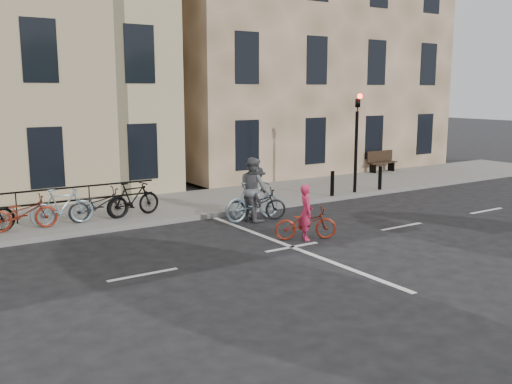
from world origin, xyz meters
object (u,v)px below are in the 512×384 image
traffic_light (357,131)px  cyclist_dark (256,199)px  cyclist_grey (253,195)px  cyclist_pink (306,220)px  bench (381,160)px

traffic_light → cyclist_dark: bearing=-166.3°
cyclist_grey → cyclist_dark: (0.09, -0.00, -0.13)m
cyclist_grey → cyclist_dark: bearing=-96.0°
cyclist_dark → cyclist_grey: bearing=110.8°
cyclist_pink → traffic_light: bearing=-29.6°
traffic_light → cyclist_grey: bearing=-166.6°
bench → cyclist_dark: 11.12m
cyclist_dark → traffic_light: bearing=-53.2°
traffic_light → cyclist_pink: 6.97m
traffic_light → cyclist_pink: traffic_light is taller
cyclist_grey → cyclist_pink: bearing=175.2°
cyclist_pink → cyclist_grey: 2.65m
traffic_light → cyclist_dark: size_ratio=1.98×
traffic_light → cyclist_grey: traffic_light is taller
bench → cyclist_grey: 11.20m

